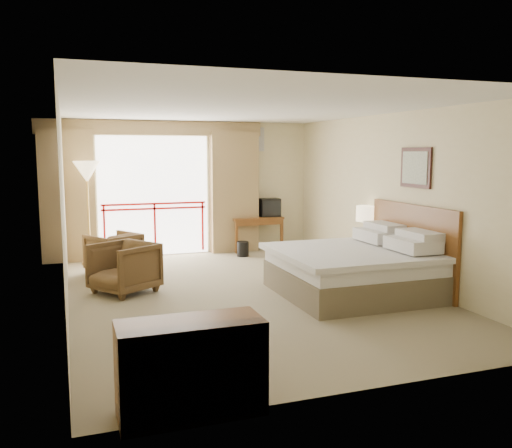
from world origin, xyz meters
name	(u,v)px	position (x,y,z in m)	size (l,w,h in m)	color
floor	(246,293)	(0.00, 0.00, 0.00)	(7.00, 7.00, 0.00)	#7F7457
ceiling	(245,108)	(0.00, 0.00, 2.70)	(7.00, 7.00, 0.00)	white
wall_back	(193,188)	(0.00, 3.50, 1.35)	(5.00, 5.00, 0.00)	beige
wall_front	(374,238)	(0.00, -3.50, 1.35)	(5.00, 5.00, 0.00)	beige
wall_left	(64,208)	(-2.50, 0.00, 1.35)	(7.00, 7.00, 0.00)	beige
wall_right	(393,198)	(2.50, 0.00, 1.35)	(7.00, 7.00, 0.00)	beige
balcony_door	(154,196)	(-0.80, 3.48, 1.20)	(2.40, 2.40, 0.00)	white
balcony_railing	(155,215)	(-0.80, 3.46, 0.81)	(2.09, 0.03, 1.02)	red
curtain_left	(67,196)	(-2.45, 3.35, 1.25)	(1.00, 0.26, 2.50)	olive
curtain_right	(234,192)	(0.85, 3.35, 1.25)	(1.00, 0.26, 2.50)	olive
valance	(153,128)	(-0.80, 3.38, 2.55)	(4.40, 0.22, 0.28)	olive
hvac_vent	(253,139)	(1.30, 3.47, 2.35)	(0.50, 0.04, 0.50)	silver
bed	(355,269)	(1.50, -0.60, 0.38)	(2.13, 2.06, 0.97)	brown
headboard	(412,247)	(2.46, -0.60, 0.65)	(0.06, 2.10, 1.30)	#5E3113
framed_art	(416,168)	(2.47, -0.60, 1.85)	(0.04, 0.72, 0.60)	black
nightstand	(366,256)	(2.38, 0.59, 0.29)	(0.41, 0.48, 0.58)	#5E3113
table_lamp	(366,214)	(2.38, 0.64, 1.02)	(0.32, 0.32, 0.57)	tan
phone	(368,239)	(2.33, 0.44, 0.62)	(0.17, 0.13, 0.08)	black
desk	(255,224)	(1.32, 3.38, 0.56)	(1.10, 0.53, 0.72)	#5E3113
tv	(269,207)	(1.62, 3.32, 0.91)	(0.43, 0.34, 0.39)	black
coffee_maker	(240,212)	(0.97, 3.33, 0.84)	(0.12, 0.12, 0.26)	black
cup	(248,215)	(1.12, 3.28, 0.76)	(0.07, 0.07, 0.09)	white
wastebasket	(243,249)	(0.84, 2.74, 0.15)	(0.24, 0.24, 0.30)	black
armchair_far	(114,273)	(-1.74, 2.05, 0.00)	(0.75, 0.77, 0.70)	#46311B
armchair_near	(125,293)	(-1.70, 0.61, 0.00)	(0.81, 0.83, 0.76)	#46311B
side_table	(112,260)	(-1.81, 1.39, 0.35)	(0.47, 0.47, 0.52)	black
book	(112,250)	(-1.81, 1.39, 0.52)	(0.17, 0.23, 0.02)	white
floor_lamp	(87,176)	(-2.09, 2.97, 1.65)	(0.49, 0.49, 1.92)	tan
dresser	(191,368)	(-1.59, -3.43, 0.38)	(1.15, 0.49, 0.77)	#5E3113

